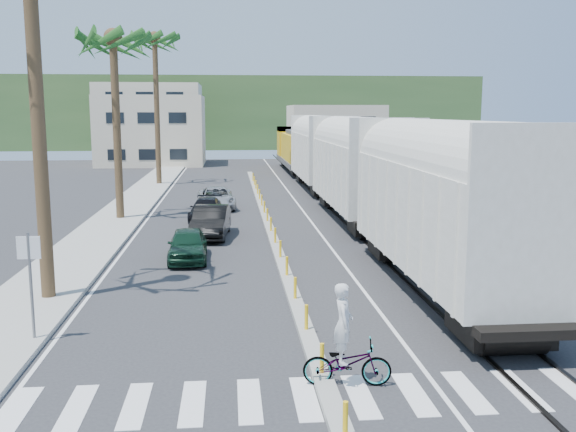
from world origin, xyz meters
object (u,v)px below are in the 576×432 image
at_px(street_sign, 30,271).
at_px(cyclist, 346,353).
at_px(car_lead, 188,245).
at_px(car_second, 211,222).

bearing_deg(street_sign, cyclist, -23.59).
relative_size(car_lead, car_second, 0.83).
xyz_separation_m(car_lead, cyclist, (4.31, -12.80, 0.09)).
distance_m(car_lead, car_second, 5.07).
height_order(car_lead, cyclist, cyclist).
bearing_deg(street_sign, car_lead, 69.69).
height_order(street_sign, cyclist, street_sign).
bearing_deg(cyclist, car_second, 17.75).
bearing_deg(cyclist, car_lead, 25.28).
bearing_deg(car_second, cyclist, -74.21).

